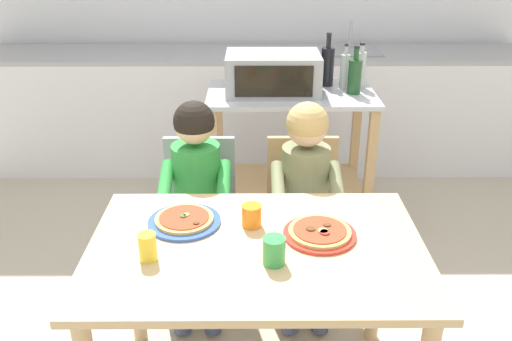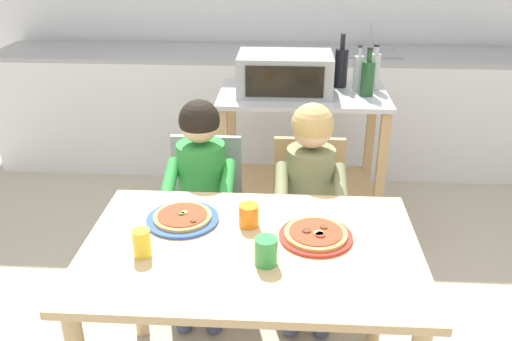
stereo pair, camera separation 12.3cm
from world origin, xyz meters
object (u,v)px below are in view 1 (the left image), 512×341
Objects in this scene: kitchen_island_cart at (290,141)px; drinking_cup_yellow at (148,247)px; bottle_squat_spirits at (360,69)px; bottle_tall_green_wine at (355,76)px; pizza_plate_blue_rimmed at (184,220)px; dining_table at (256,271)px; dining_chair_right at (302,209)px; bottle_slim_sauce at (345,71)px; bottle_dark_olive_oil at (327,66)px; pizza_plate_red_rimmed at (320,233)px; dining_chair_left at (200,210)px; toaster_oven at (273,73)px; child_in_olive_shirt at (306,187)px; drinking_cup_orange at (252,216)px; child_in_green_shirt at (196,188)px; drinking_cup_green at (274,251)px.

kitchen_island_cart is 1.54m from drinking_cup_yellow.
bottle_squat_spirits is 2.62× the size of drinking_cup_yellow.
bottle_tall_green_wine reaches higher than pizza_plate_blue_rimmed.
dining_table is 0.74m from dining_chair_right.
bottle_slim_sauce reaches higher than pizza_plate_blue_rimmed.
bottle_dark_olive_oil reaches higher than pizza_plate_red_rimmed.
dining_chair_left and dining_chair_right have the same top height.
dining_table is 1.47× the size of dining_chair_right.
bottle_squat_spirits is 1.60m from dining_table.
pizza_plate_blue_rimmed is (-0.78, -1.25, -0.25)m from bottle_slim_sauce.
toaster_oven is 0.52m from bottle_squat_spirits.
dining_table is at bearing -112.92° from bottle_tall_green_wine.
pizza_plate_blue_rimmed is (-0.88, -1.28, -0.25)m from bottle_squat_spirits.
kitchen_island_cart is at bearing 91.75° from child_in_olive_shirt.
dining_table is at bearing -110.11° from bottle_slim_sauce.
kitchen_island_cart is 0.49m from bottle_dark_olive_oil.
bottle_slim_sauce is 1.17m from dining_chair_left.
pizza_plate_red_rimmed is (0.50, -0.63, 0.26)m from dining_chair_left.
child_in_olive_shirt is at bearing 47.85° from drinking_cup_yellow.
kitchen_island_cart reaches higher than pizza_plate_blue_rimmed.
bottle_tall_green_wine is (0.45, -0.02, -0.01)m from toaster_oven.
dining_chair_left is 0.67m from drinking_cup_orange.
bottle_tall_green_wine reaches higher than child_in_olive_shirt.
dining_chair_left is 0.59m from pizza_plate_blue_rimmed.
pizza_plate_red_rimmed is at bearing -84.17° from toaster_oven.
pizza_plate_blue_rimmed is at bearing 150.58° from dining_table.
toaster_oven reaches higher than pizza_plate_blue_rimmed.
toaster_oven is 6.07× the size of drinking_cup_orange.
toaster_oven is 1.88× the size of pizza_plate_blue_rimmed.
kitchen_island_cart is 1.17× the size of dining_chair_left.
child_in_green_shirt is at bearing -127.39° from bottle_dark_olive_oil.
bottle_tall_green_wine is at bearing -2.61° from toaster_oven.
drinking_cup_orange reaches higher than pizza_plate_red_rimmed.
bottle_slim_sauce is 1.19m from child_in_green_shirt.
child_in_green_shirt reaches higher than drinking_cup_green.
drinking_cup_green is (-0.04, -1.44, -0.22)m from toaster_oven.
drinking_cup_green is at bearing -109.66° from bottle_squat_spirits.
bottle_tall_green_wine is 1.15m from dining_chair_left.
drinking_cup_green is (0.33, -0.26, 0.04)m from pizza_plate_blue_rimmed.
kitchen_island_cart is 3.68× the size of bottle_slim_sauce.
bottle_tall_green_wine is 1.51m from drinking_cup_green.
toaster_oven is 0.82m from dining_chair_right.
pizza_plate_blue_rimmed is 1.04× the size of pizza_plate_red_rimmed.
bottle_dark_olive_oil reaches higher than bottle_squat_spirits.
bottle_dark_olive_oil is (-0.13, 0.17, 0.02)m from bottle_tall_green_wine.
kitchen_island_cart is at bearing 92.08° from dining_chair_right.
drinking_cup_orange is at bearing -113.76° from dining_chair_right.
bottle_tall_green_wine reaches higher than bottle_squat_spirits.
bottle_slim_sauce reaches higher than pizza_plate_red_rimmed.
drinking_cup_yellow is 0.41m from drinking_cup_orange.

